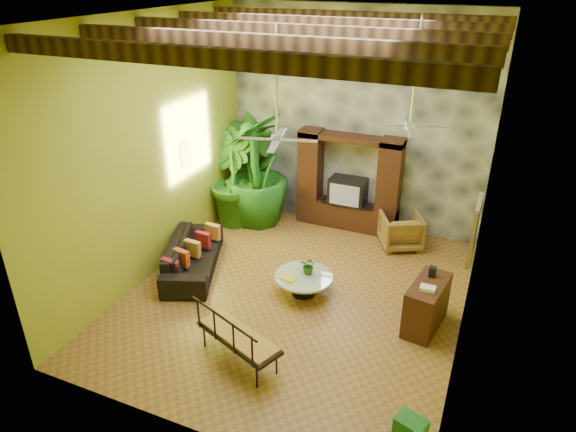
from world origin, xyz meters
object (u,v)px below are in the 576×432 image
at_px(tall_plant_b, 230,178).
at_px(tall_plant_a, 254,162).
at_px(sofa, 193,255).
at_px(coffee_table, 304,282).
at_px(green_bin, 410,429).
at_px(ceiling_fan_back, 411,114).
at_px(wicker_armchair, 401,231).
at_px(tall_plant_c, 257,169).
at_px(iron_bench, 236,336).
at_px(ceiling_fan_front, 277,126).
at_px(side_console, 426,305).
at_px(entertainment_center, 348,189).

bearing_deg(tall_plant_b, tall_plant_a, 78.61).
relative_size(sofa, tall_plant_a, 0.90).
bearing_deg(tall_plant_a, coffee_table, -49.94).
distance_m(coffee_table, green_bin, 3.62).
relative_size(ceiling_fan_back, wicker_armchair, 2.17).
bearing_deg(wicker_armchair, green_bin, 76.10).
height_order(sofa, wicker_armchair, wicker_armchair).
bearing_deg(coffee_table, tall_plant_c, 131.73).
xyz_separation_m(tall_plant_c, iron_bench, (1.93, -4.65, -0.81)).
distance_m(ceiling_fan_front, tall_plant_b, 4.27).
height_order(side_console, green_bin, side_console).
bearing_deg(ceiling_fan_front, tall_plant_b, 132.57).
bearing_deg(tall_plant_b, iron_bench, -60.27).
distance_m(entertainment_center, tall_plant_a, 2.49).
xyz_separation_m(sofa, iron_bench, (2.15, -2.11, 0.20)).
bearing_deg(iron_bench, entertainment_center, 110.10).
bearing_deg(side_console, tall_plant_b, 164.79).
height_order(sofa, tall_plant_b, tall_plant_b).
distance_m(ceiling_fan_front, ceiling_fan_back, 2.41).
distance_m(entertainment_center, green_bin, 6.26).
height_order(entertainment_center, ceiling_fan_back, ceiling_fan_back).
xyz_separation_m(sofa, side_console, (4.71, 0.01, 0.10)).
xyz_separation_m(ceiling_fan_back, tall_plant_a, (-4.07, 1.95, -2.12)).
relative_size(ceiling_fan_front, coffee_table, 1.68).
distance_m(ceiling_fan_front, wicker_armchair, 4.58).
distance_m(tall_plant_b, tall_plant_c, 0.67).
distance_m(tall_plant_b, green_bin, 7.18).
height_order(ceiling_fan_front, wicker_armchair, ceiling_fan_front).
bearing_deg(green_bin, side_console, 95.62).
xyz_separation_m(ceiling_fan_back, tall_plant_b, (-4.25, 1.07, -2.27)).
xyz_separation_m(tall_plant_a, iron_bench, (2.32, -5.26, -0.75)).
bearing_deg(tall_plant_c, tall_plant_a, 122.49).
bearing_deg(wicker_armchair, side_console, 83.23).
bearing_deg(tall_plant_c, ceiling_fan_back, -19.97).
bearing_deg(tall_plant_a, ceiling_fan_back, -25.59).
height_order(entertainment_center, ceiling_fan_front, ceiling_fan_front).
height_order(tall_plant_b, side_console, tall_plant_b).
bearing_deg(sofa, coffee_table, -109.67).
relative_size(tall_plant_c, coffee_table, 2.44).
bearing_deg(tall_plant_c, tall_plant_b, -154.51).
xyz_separation_m(sofa, tall_plant_b, (-0.35, 2.27, 0.79)).
height_order(ceiling_fan_front, coffee_table, ceiling_fan_front).
relative_size(wicker_armchair, green_bin, 2.20).
bearing_deg(tall_plant_b, green_bin, -41.86).
relative_size(entertainment_center, ceiling_fan_back, 1.29).
distance_m(tall_plant_a, tall_plant_c, 0.73).
bearing_deg(side_console, tall_plant_c, 159.46).
relative_size(tall_plant_a, tall_plant_b, 1.13).
xyz_separation_m(ceiling_fan_front, tall_plant_c, (-1.88, 2.94, -2.05)).
bearing_deg(wicker_armchair, coffee_table, 35.61).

